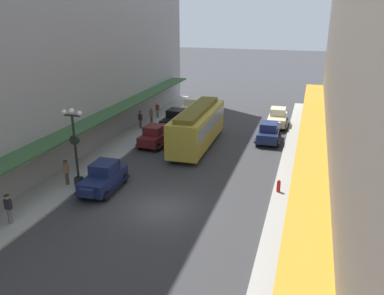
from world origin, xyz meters
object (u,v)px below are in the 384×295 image
lamp_post_with_clock (75,144)px  fire_hydrant (279,186)px  pedestrian_3 (151,116)px  parked_car_2 (277,117)px  pedestrian_4 (140,120)px  pedestrian_1 (158,110)px  streetcar (197,125)px  parked_car_4 (156,135)px  parked_car_5 (269,132)px  parked_car_0 (192,106)px  parked_car_1 (103,177)px  pedestrian_5 (9,209)px  pedestrian_0 (312,203)px  parked_car_3 (175,119)px  pedestrian_2 (66,172)px

lamp_post_with_clock → fire_hydrant: bearing=12.0°
pedestrian_3 → parked_car_2: bearing=15.8°
pedestrian_4 → pedestrian_1: bearing=88.3°
streetcar → parked_car_4: bearing=-167.9°
parked_car_5 → lamp_post_with_clock: bearing=-130.2°
parked_car_0 → parked_car_1: bearing=-89.4°
parked_car_5 → fire_hydrant: bearing=-79.9°
parked_car_4 → pedestrian_5: parked_car_4 is taller
parked_car_2 → pedestrian_0: parked_car_2 is taller
parked_car_1 → streetcar: size_ratio=0.45×
pedestrian_3 → parked_car_5: bearing=-8.8°
parked_car_1 → lamp_post_with_clock: bearing=179.3°
pedestrian_3 → pedestrian_4: 1.69m
parked_car_1 → pedestrian_0: (12.92, 0.05, 0.07)m
parked_car_2 → pedestrian_1: 12.53m
pedestrian_4 → pedestrian_5: size_ratio=1.00×
parked_car_5 → parked_car_3: bearing=169.3°
parked_car_5 → parked_car_4: bearing=-157.8°
pedestrian_5 → parked_car_3: bearing=83.4°
parked_car_5 → pedestrian_4: 12.35m
parked_car_3 → pedestrian_4: bearing=-152.5°
parked_car_2 → fire_hydrant: bearing=-84.3°
streetcar → pedestrian_5: bearing=-111.4°
pedestrian_0 → parked_car_3: bearing=132.0°
lamp_post_with_clock → pedestrian_3: bearing=93.7°
pedestrian_2 → parked_car_1: bearing=4.6°
streetcar → parked_car_5: bearing=27.9°
pedestrian_1 → pedestrian_3: (0.35, -2.53, 0.00)m
parked_car_0 → pedestrian_2: (-2.39, -20.37, 0.07)m
fire_hydrant → lamp_post_with_clock: bearing=-168.0°
parked_car_1 → streetcar: (3.40, 9.95, 0.96)m
pedestrian_1 → fire_hydrant: bearing=-46.1°
pedestrian_4 → lamp_post_with_clock: bearing=-83.8°
fire_hydrant → parked_car_3: bearing=133.0°
parked_car_2 → streetcar: bearing=-125.6°
lamp_post_with_clock → pedestrian_5: lamp_post_with_clock is taller
pedestrian_1 → pedestrian_4: (-0.13, -4.15, 0.02)m
lamp_post_with_clock → parked_car_1: bearing=-0.7°
parked_car_1 → pedestrian_3: (-2.82, 14.78, 0.05)m
parked_car_3 → lamp_post_with_clock: lamp_post_with_clock is taller
pedestrian_0 → pedestrian_2: size_ratio=1.00×
pedestrian_1 → pedestrian_5: size_ratio=0.98×
parked_car_4 → parked_car_5: (9.16, 3.75, 0.00)m
streetcar → pedestrian_2: bearing=-120.5°
parked_car_1 → pedestrian_5: (-2.65, -5.45, 0.07)m
pedestrian_4 → pedestrian_5: same height
parked_car_4 → parked_car_2: bearing=43.7°
pedestrian_0 → pedestrian_3: bearing=136.9°
pedestrian_3 → parked_car_4: bearing=-64.1°
streetcar → lamp_post_with_clock: bearing=-118.0°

